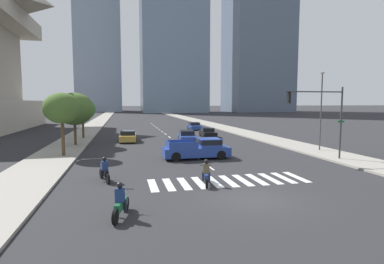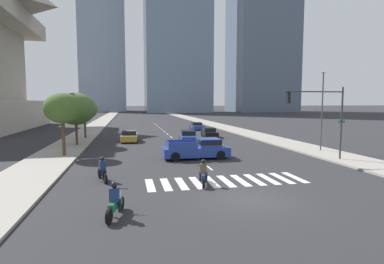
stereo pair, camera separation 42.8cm
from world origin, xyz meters
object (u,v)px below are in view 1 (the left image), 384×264
pickup_truck (199,149)px  sedan_gold_1 (128,136)px  sedan_black_3 (208,133)px  traffic_signal_near (321,109)px  street_tree_nearest (62,108)px  street_tree_second (74,109)px  street_tree_third (82,109)px  sedan_blue_2 (187,137)px  sedan_blue_0 (194,126)px  motorcycle_trailing (121,203)px  motorcycle_third (104,172)px  street_lamp_east (321,105)px  motorcycle_lead (206,175)px

pickup_truck → sedan_gold_1: size_ratio=1.27×
sedan_black_3 → traffic_signal_near: bearing=17.1°
street_tree_nearest → street_tree_second: 6.83m
street_tree_nearest → street_tree_third: street_tree_nearest is taller
sedan_blue_2 → street_tree_nearest: 14.99m
sedan_blue_2 → sedan_blue_0: bearing=169.6°
traffic_signal_near → street_tree_second: traffic_signal_near is taller
motorcycle_trailing → sedan_blue_2: size_ratio=0.43×
street_tree_third → motorcycle_third: bearing=-80.3°
motorcycle_third → street_lamp_east: street_lamp_east is taller
motorcycle_trailing → street_lamp_east: (18.42, 13.27, 3.86)m
motorcycle_lead → sedan_blue_2: (2.79, 18.86, 0.04)m
motorcycle_trailing → street_tree_second: bearing=28.1°
traffic_signal_near → street_tree_nearest: traffic_signal_near is taller
traffic_signal_near → street_tree_nearest: bearing=-17.3°
sedan_blue_0 → street_lamp_east: (6.27, -25.88, 3.87)m
motorcycle_lead → motorcycle_third: size_ratio=1.02×
pickup_truck → street_tree_second: size_ratio=1.00×
motorcycle_trailing → street_tree_second: (-4.86, 22.08, 3.40)m
sedan_blue_2 → street_lamp_east: size_ratio=0.66×
street_lamp_east → sedan_black_3: bearing=116.9°
sedan_blue_2 → sedan_black_3: sedan_blue_2 is taller
motorcycle_trailing → sedan_black_3: motorcycle_trailing is taller
street_tree_second → street_tree_third: size_ratio=1.10×
motorcycle_third → motorcycle_lead: bearing=-126.9°
street_tree_third → sedan_blue_0: bearing=31.2°
motorcycle_third → street_tree_nearest: street_tree_nearest is taller
motorcycle_trailing → street_tree_second: size_ratio=0.38×
motorcycle_lead → sedan_black_3: 24.20m
sedan_blue_2 → motorcycle_third: bearing=-21.2°
motorcycle_trailing → sedan_gold_1: (0.70, 24.82, 0.03)m
motorcycle_trailing → street_tree_nearest: 16.40m
street_tree_nearest → sedan_black_3: bearing=37.0°
street_lamp_east → sedan_blue_0: bearing=103.6°
street_tree_third → sedan_blue_2: bearing=-25.5°
sedan_blue_2 → street_tree_second: street_tree_second is taller
sedan_blue_2 → traffic_signal_near: traffic_signal_near is taller
motorcycle_lead → street_lamp_east: 16.95m
sedan_gold_1 → street_lamp_east: 21.50m
motorcycle_trailing → pickup_truck: pickup_truck is taller
sedan_blue_0 → sedan_gold_1: bearing=-36.8°
sedan_blue_0 → sedan_black_3: size_ratio=1.02×
pickup_truck → sedan_blue_0: 27.60m
pickup_truck → street_tree_third: (-11.18, 16.67, 2.98)m
street_lamp_east → street_tree_second: (-23.28, 8.81, -0.46)m
sedan_blue_2 → street_lamp_east: 15.09m
motorcycle_lead → sedan_blue_0: bearing=0.8°
sedan_blue_0 → street_tree_second: (-17.01, -17.07, 3.41)m
motorcycle_lead → sedan_blue_2: motorcycle_lead is taller
sedan_black_3 → street_tree_nearest: street_tree_nearest is taller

